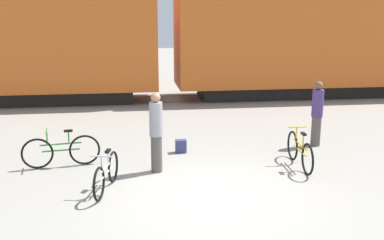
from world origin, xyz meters
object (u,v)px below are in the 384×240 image
object	(u,v)px
freight_train	(166,29)
bicycle_silver	(106,174)
person_in_purple	(317,113)
person_in_grey	(156,132)
backpack	(181,146)
bicycle_yellow	(300,151)
bicycle_green	(61,151)

from	to	relation	value
freight_train	bicycle_silver	bearing A→B (deg)	-101.64
freight_train	person_in_purple	bearing A→B (deg)	-65.05
bicycle_silver	person_in_grey	bearing A→B (deg)	42.99
bicycle_silver	backpack	size ratio (longest dim) A/B	4.89
bicycle_yellow	bicycle_silver	bearing A→B (deg)	-168.89
backpack	bicycle_yellow	bearing A→B (deg)	-29.86
bicycle_yellow	backpack	xyz separation A→B (m)	(-2.65, 1.52, -0.22)
bicycle_green	person_in_grey	xyz separation A→B (m)	(2.22, -0.65, 0.56)
bicycle_green	person_in_grey	size ratio (longest dim) A/B	0.98
bicycle_yellow	person_in_purple	world-z (taller)	person_in_purple
bicycle_yellow	person_in_grey	size ratio (longest dim) A/B	0.99
person_in_grey	bicycle_silver	bearing A→B (deg)	-163.15
freight_train	person_in_purple	distance (m)	8.51
freight_train	backpack	world-z (taller)	freight_train
person_in_grey	backpack	bearing A→B (deg)	36.58
freight_train	backpack	distance (m)	8.11
person_in_purple	person_in_grey	distance (m)	4.71
bicycle_green	bicycle_silver	bearing A→B (deg)	-55.83
backpack	bicycle_silver	bearing A→B (deg)	-126.91
freight_train	bicycle_green	size ratio (longest dim) A/B	14.46
person_in_grey	bicycle_yellow	bearing A→B (deg)	-28.51
freight_train	person_in_purple	world-z (taller)	freight_train
bicycle_green	person_in_grey	world-z (taller)	person_in_grey
bicycle_yellow	bicycle_green	xyz separation A→B (m)	(-5.59, 0.79, 0.00)
bicycle_yellow	person_in_grey	bearing A→B (deg)	177.64
person_in_purple	person_in_grey	world-z (taller)	person_in_grey
bicycle_green	person_in_purple	size ratio (longest dim) A/B	1.01
bicycle_silver	backpack	world-z (taller)	bicycle_silver
bicycle_green	person_in_grey	distance (m)	2.38
bicycle_yellow	person_in_purple	xyz separation A→B (m)	(1.10, 1.65, 0.52)
bicycle_yellow	person_in_grey	world-z (taller)	person_in_grey
person_in_grey	backpack	distance (m)	1.74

